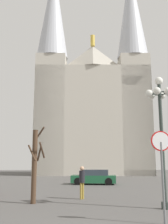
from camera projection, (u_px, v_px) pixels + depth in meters
The scene contains 6 objects.
cathedral at pixel (92, 100), 43.99m from camera, with size 18.37×11.07×36.70m.
stop_sign at pixel (162, 159), 9.13m from camera, with size 0.70×0.08×3.11m.
street_lamp at pixel (161, 115), 12.35m from camera, with size 1.35×1.21×6.03m.
bare_tree at pixel (35, 164), 13.42m from camera, with size 0.87×0.98×3.84m.
parked_car_near_green at pixel (94, 177), 24.26m from camera, with size 4.26×2.40×1.33m.
pedestrian_walking at pixel (82, 179), 14.82m from camera, with size 0.32×0.32×1.79m.
Camera 1 is at (-0.02, -6.42, 2.05)m, focal length 42.48 mm.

